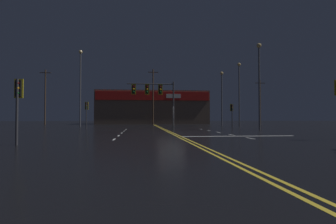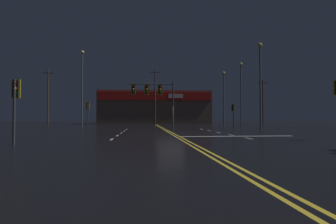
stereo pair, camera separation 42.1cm
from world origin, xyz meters
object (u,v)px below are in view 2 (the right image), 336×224
(traffic_signal_median, at_px, (153,93))
(streetlight_near_right, at_px, (260,75))
(traffic_signal_corner_northwest, at_px, (88,109))
(traffic_signal_corner_northeast, at_px, (233,110))
(streetlight_far_left, at_px, (224,91))
(streetlight_far_right, at_px, (241,86))
(streetlight_median_approach, at_px, (82,80))
(traffic_signal_corner_southwest, at_px, (15,96))

(traffic_signal_median, distance_m, streetlight_near_right, 14.08)
(traffic_signal_corner_northwest, bearing_deg, traffic_signal_corner_northeast, 2.89)
(streetlight_far_left, bearing_deg, streetlight_near_right, -91.08)
(traffic_signal_corner_northwest, bearing_deg, streetlight_far_left, 27.77)
(streetlight_near_right, height_order, streetlight_far_right, streetlight_far_right)
(traffic_signal_median, height_order, streetlight_median_approach, streetlight_median_approach)
(streetlight_median_approach, height_order, streetlight_far_right, streetlight_median_approach)
(streetlight_median_approach, bearing_deg, traffic_signal_median, -57.38)
(traffic_signal_median, xyz_separation_m, traffic_signal_corner_northwest, (-7.97, 8.89, -1.30))
(streetlight_median_approach, bearing_deg, traffic_signal_corner_northeast, -16.25)
(traffic_signal_median, distance_m, traffic_signal_corner_northwest, 12.01)
(traffic_signal_corner_northeast, xyz_separation_m, streetlight_median_approach, (-21.79, 6.35, 4.90))
(streetlight_far_right, bearing_deg, traffic_signal_median, -132.26)
(traffic_signal_corner_southwest, xyz_separation_m, streetlight_near_right, (20.43, 15.79, 4.05))
(streetlight_median_approach, distance_m, streetlight_far_left, 23.98)
(traffic_signal_corner_northwest, bearing_deg, streetlight_median_approach, 108.18)
(traffic_signal_corner_northeast, distance_m, streetlight_far_left, 11.01)
(traffic_signal_corner_southwest, bearing_deg, traffic_signal_corner_northwest, 91.47)
(traffic_signal_corner_northwest, xyz_separation_m, streetlight_far_right, (23.12, 7.79, 4.12))
(streetlight_near_right, height_order, streetlight_far_left, streetlight_near_right)
(traffic_signal_corner_northeast, distance_m, streetlight_far_right, 8.84)
(traffic_signal_corner_northwest, bearing_deg, streetlight_near_right, -11.18)
(traffic_signal_median, relative_size, traffic_signal_corner_southwest, 1.45)
(streetlight_far_right, bearing_deg, traffic_signal_corner_northwest, -161.38)
(streetlight_far_left, bearing_deg, traffic_signal_corner_southwest, -123.67)
(traffic_signal_median, height_order, traffic_signal_corner_northwest, traffic_signal_median)
(streetlight_near_right, distance_m, streetlight_median_approach, 26.03)
(traffic_signal_median, height_order, streetlight_far_right, streetlight_far_right)
(traffic_signal_corner_northeast, height_order, streetlight_median_approach, streetlight_median_approach)
(traffic_signal_corner_northeast, distance_m, traffic_signal_corner_northwest, 19.41)
(streetlight_near_right, bearing_deg, traffic_signal_corner_northeast, 107.00)
(traffic_signal_corner_southwest, bearing_deg, traffic_signal_corner_northeast, 47.93)
(traffic_signal_corner_northwest, bearing_deg, streetlight_far_right, 18.62)
(streetlight_far_right, bearing_deg, streetlight_far_left, 119.07)
(traffic_signal_corner_southwest, height_order, streetlight_far_right, streetlight_far_right)
(streetlight_median_approach, bearing_deg, traffic_signal_corner_southwest, -83.89)
(streetlight_near_right, xyz_separation_m, streetlight_median_approach, (-23.35, 11.47, 0.80))
(traffic_signal_median, height_order, traffic_signal_corner_southwest, traffic_signal_median)
(traffic_signal_corner_northwest, height_order, traffic_signal_corner_southwest, traffic_signal_corner_northwest)
(traffic_signal_corner_northwest, relative_size, streetlight_near_right, 0.33)
(traffic_signal_corner_northeast, relative_size, traffic_signal_corner_northwest, 0.97)
(streetlight_median_approach, xyz_separation_m, streetlight_far_right, (25.53, 0.46, -0.69))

